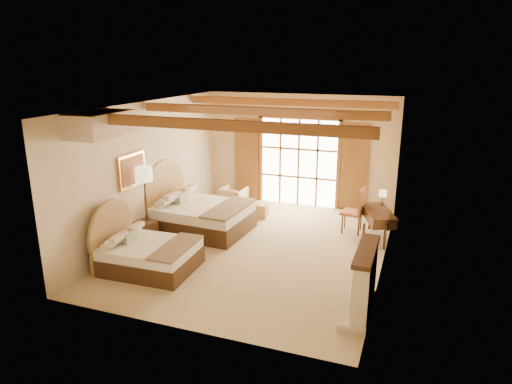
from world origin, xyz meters
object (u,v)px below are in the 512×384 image
at_px(bed_near, 143,251).
at_px(nightstand, 145,233).
at_px(bed_far, 195,213).
at_px(desk, 377,223).
at_px(armchair, 233,198).

bearing_deg(bed_near, nightstand, 120.55).
height_order(bed_near, bed_far, bed_far).
bearing_deg(nightstand, bed_near, -35.90).
xyz_separation_m(bed_far, nightstand, (-0.66, -1.25, -0.18)).
height_order(nightstand, desk, desk).
relative_size(nightstand, desk, 0.39).
bearing_deg(desk, nightstand, -176.18).
relative_size(nightstand, armchair, 0.80).
bearing_deg(desk, bed_near, -162.83).
relative_size(bed_near, armchair, 2.73).
height_order(armchair, desk, desk).
xyz_separation_m(bed_far, armchair, (0.21, 1.92, -0.14)).
relative_size(bed_near, nightstand, 3.41).
bearing_deg(nightstand, bed_far, 83.75).
bearing_deg(bed_far, nightstand, -114.65).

